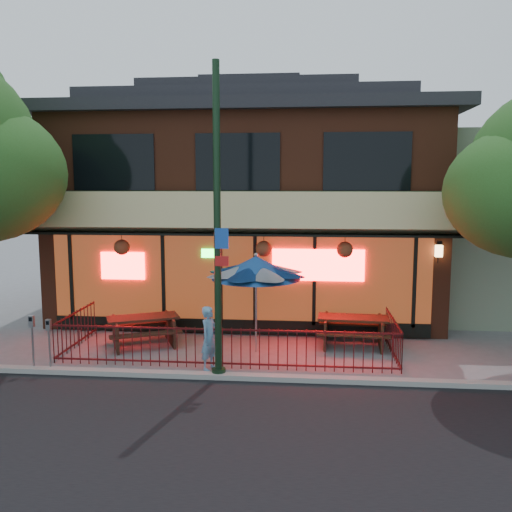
{
  "coord_description": "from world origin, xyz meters",
  "views": [
    {
      "loc": [
        1.96,
        -12.17,
        4.37
      ],
      "look_at": [
        0.63,
        2.0,
        2.48
      ],
      "focal_mm": 38.0,
      "sensor_mm": 36.0,
      "label": 1
    }
  ],
  "objects": [
    {
      "name": "patio_fence",
      "position": [
        0.0,
        0.5,
        0.63
      ],
      "size": [
        8.44,
        2.62,
        1.0
      ],
      "color": "#4B1012",
      "rests_on": "ground"
    },
    {
      "name": "street_light",
      "position": [
        0.0,
        -0.4,
        3.15
      ],
      "size": [
        0.43,
        0.32,
        7.0
      ],
      "color": "black",
      "rests_on": "ground"
    },
    {
      "name": "parking_meter_near",
      "position": [
        -4.0,
        -0.4,
        0.85
      ],
      "size": [
        0.11,
        0.1,
        1.26
      ],
      "color": "gray",
      "rests_on": "ground"
    },
    {
      "name": "restaurant_building",
      "position": [
        0.0,
        7.11,
        4.13
      ],
      "size": [
        12.96,
        9.49,
        8.05
      ],
      "color": "brown",
      "rests_on": "ground"
    },
    {
      "name": "parking_meter_far",
      "position": [
        -4.41,
        -0.4,
        0.91
      ],
      "size": [
        0.13,
        0.11,
        1.34
      ],
      "color": "gray",
      "rests_on": "ground"
    },
    {
      "name": "patio_umbrella",
      "position": [
        0.67,
        1.57,
        2.24
      ],
      "size": [
        2.3,
        2.3,
        2.63
      ],
      "color": "gray",
      "rests_on": "ground"
    },
    {
      "name": "pedestrian",
      "position": [
        -0.3,
        0.1,
        0.76
      ],
      "size": [
        0.55,
        0.65,
        1.53
      ],
      "primitive_type": "imported",
      "rotation": [
        0.0,
        0.0,
        1.18
      ],
      "color": "#5E95BC",
      "rests_on": "ground"
    },
    {
      "name": "curb",
      "position": [
        0.0,
        -0.5,
        0.06
      ],
      "size": [
        80.0,
        0.25,
        0.12
      ],
      "primitive_type": "cube",
      "color": "#999993",
      "rests_on": "ground"
    },
    {
      "name": "neighbor_building",
      "position": [
        9.0,
        7.7,
        3.0
      ],
      "size": [
        6.0,
        7.0,
        6.0
      ],
      "primitive_type": "cube",
      "color": "gray",
      "rests_on": "ground"
    },
    {
      "name": "picnic_table_right",
      "position": [
        3.25,
        2.33,
        0.53
      ],
      "size": [
        1.98,
        1.57,
        0.81
      ],
      "color": "#392214",
      "rests_on": "ground"
    },
    {
      "name": "picnic_table_left",
      "position": [
        -2.44,
        1.84,
        0.53
      ],
      "size": [
        2.32,
        2.1,
        0.81
      ],
      "color": "#381E14",
      "rests_on": "ground"
    },
    {
      "name": "ground",
      "position": [
        0.0,
        0.0,
        0.0
      ],
      "size": [
        80.0,
        80.0,
        0.0
      ],
      "primitive_type": "plane",
      "color": "gray",
      "rests_on": "ground"
    }
  ]
}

